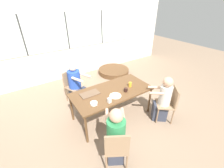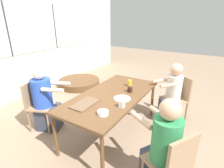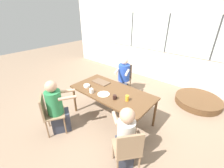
{
  "view_description": "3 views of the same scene",
  "coord_description": "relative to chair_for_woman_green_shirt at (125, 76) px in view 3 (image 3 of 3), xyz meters",
  "views": [
    {
      "loc": [
        -1.6,
        -2.4,
        2.58
      ],
      "look_at": [
        0.0,
        0.0,
        0.91
      ],
      "focal_mm": 24.0,
      "sensor_mm": 36.0,
      "label": 1
    },
    {
      "loc": [
        -2.16,
        -1.32,
        1.9
      ],
      "look_at": [
        0.0,
        0.0,
        0.91
      ],
      "focal_mm": 28.0,
      "sensor_mm": 36.0,
      "label": 2
    },
    {
      "loc": [
        1.83,
        -2.14,
        2.37
      ],
      "look_at": [
        0.0,
        0.0,
        0.91
      ],
      "focal_mm": 24.0,
      "sensor_mm": 36.0,
      "label": 3
    }
  ],
  "objects": [
    {
      "name": "chair_for_woman_green_shirt",
      "position": [
        0.0,
        0.0,
        0.0
      ],
      "size": [
        0.53,
        0.53,
        0.87
      ],
      "rotation": [
        0.0,
        0.0,
        -2.72
      ],
      "color": "#937556",
      "rests_on": "ground_plane"
    },
    {
      "name": "juice_glass",
      "position": [
        1.0,
        -1.3,
        0.27
      ],
      "size": [
        0.07,
        0.07,
        0.12
      ],
      "color": "gold",
      "rests_on": "dining_table"
    },
    {
      "name": "person_woman_green_shirt",
      "position": [
        0.07,
        -0.15,
        -0.01
      ],
      "size": [
        0.53,
        0.67,
        1.13
      ],
      "rotation": [
        0.0,
        0.0,
        -2.72
      ],
      "color": "#333847",
      "rests_on": "ground_plane"
    },
    {
      "name": "chair_for_man_teal_shirt",
      "position": [
        1.57,
        -2.06,
        0.0
      ],
      "size": [
        0.56,
        0.56,
        0.87
      ],
      "rotation": [
        0.0,
        0.0,
        0.89
      ],
      "color": "#937556",
      "rests_on": "ground_plane"
    },
    {
      "name": "plate_tortillas",
      "position": [
        0.49,
        -1.43,
        0.22
      ],
      "size": [
        0.26,
        0.26,
        0.01
      ],
      "color": "beige",
      "rests_on": "dining_table"
    },
    {
      "name": "food_tray_dark",
      "position": [
        0.06,
        -1.06,
        0.22
      ],
      "size": [
        0.42,
        0.24,
        0.02
      ],
      "color": "brown",
      "rests_on": "dining_table"
    },
    {
      "name": "bowl_white_shallow",
      "position": [
        -0.04,
        -1.43,
        0.24
      ],
      "size": [
        0.14,
        0.14,
        0.05
      ],
      "color": "white",
      "rests_on": "dining_table"
    },
    {
      "name": "person_man_blue_shirt",
      "position": [
        -0.05,
        -2.22,
        0.01
      ],
      "size": [
        0.54,
        0.63,
        1.17
      ],
      "rotation": [
        0.0,
        0.0,
        -0.53
      ],
      "color": "#333847",
      "rests_on": "ground_plane"
    },
    {
      "name": "wall_back_with_windows",
      "position": [
        0.54,
        1.46,
        0.9
      ],
      "size": [
        8.4,
        0.08,
        2.8
      ],
      "color": "silver",
      "rests_on": "ground_plane"
    },
    {
      "name": "ground_plane",
      "position": [
        0.54,
        -1.22,
        -0.52
      ],
      "size": [
        16.0,
        16.0,
        0.0
      ],
      "primitive_type": "plane",
      "color": "#8C725B"
    },
    {
      "name": "folded_table_stack",
      "position": [
        1.93,
        0.75,
        -0.43
      ],
      "size": [
        1.16,
        1.16,
        0.18
      ],
      "color": "brown",
      "rests_on": "ground_plane"
    },
    {
      "name": "chair_for_man_blue_shirt",
      "position": [
        -0.14,
        -2.36,
        0.0
      ],
      "size": [
        0.55,
        0.55,
        0.87
      ],
      "rotation": [
        0.0,
        0.0,
        -0.53
      ],
      "color": "#937556",
      "rests_on": "ground_plane"
    },
    {
      "name": "milk_carton_small",
      "position": [
        0.25,
        -1.55,
        0.26
      ],
      "size": [
        0.07,
        0.07,
        0.1
      ],
      "color": "silver",
      "rests_on": "dining_table"
    },
    {
      "name": "person_man_teal_shirt",
      "position": [
        1.44,
        -1.95,
        0.02
      ],
      "size": [
        0.55,
        0.52,
        1.14
      ],
      "rotation": [
        0.0,
        0.0,
        0.89
      ],
      "color": "#333847",
      "rests_on": "ground_plane"
    },
    {
      "name": "coffee_mug",
      "position": [
        0.78,
        -1.41,
        0.25
      ],
      "size": [
        0.08,
        0.08,
        0.09
      ],
      "color": "black",
      "rests_on": "dining_table"
    },
    {
      "name": "dining_table",
      "position": [
        0.54,
        -1.22,
        0.16
      ],
      "size": [
        1.84,
        0.89,
        0.73
      ],
      "color": "brown",
      "rests_on": "ground_plane"
    }
  ]
}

